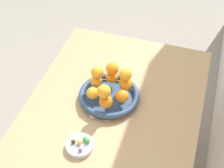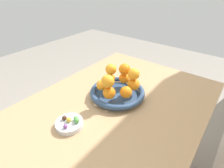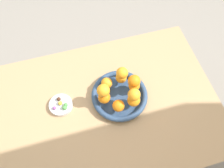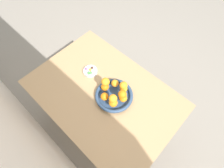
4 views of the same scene
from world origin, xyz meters
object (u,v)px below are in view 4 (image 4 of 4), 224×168
at_px(orange_5, 115,83).
at_px(orange_6, 105,82).
at_px(orange_1, 105,97).
at_px(candy_ball_5, 86,69).
at_px(orange_3, 123,98).
at_px(orange_0, 105,87).
at_px(orange_7, 113,98).
at_px(fruit_bowl, 114,96).
at_px(candy_ball_2, 90,70).
at_px(candy_ball_4, 90,70).
at_px(orange_9, 123,85).
at_px(candy_dish, 90,71).
at_px(candy_ball_3, 92,68).
at_px(orange_8, 122,94).
at_px(dining_table, 104,98).
at_px(candy_ball_6, 91,73).
at_px(candy_ball_0, 90,70).
at_px(orange_4, 124,89).
at_px(orange_2, 113,103).
at_px(candy_ball_1, 89,73).

relative_size(orange_5, orange_6, 0.91).
bearing_deg(orange_1, candy_ball_5, -16.39).
distance_m(orange_3, orange_6, 0.17).
height_order(orange_0, orange_7, orange_7).
bearing_deg(orange_7, fruit_bowl, -53.08).
distance_m(candy_ball_2, candy_ball_4, 0.00).
xyz_separation_m(fruit_bowl, orange_7, (-0.04, 0.06, 0.11)).
height_order(orange_1, orange_9, orange_9).
bearing_deg(orange_6, orange_5, -117.72).
bearing_deg(candy_dish, candy_ball_3, -83.65).
bearing_deg(orange_8, candy_ball_2, -4.29).
bearing_deg(candy_ball_2, candy_ball_5, 28.15).
bearing_deg(candy_dish, dining_table, 162.87).
distance_m(candy_ball_4, candy_ball_6, 0.03).
height_order(candy_ball_0, candy_ball_3, candy_ball_3).
xyz_separation_m(orange_0, orange_1, (-0.05, 0.06, -0.00)).
xyz_separation_m(orange_3, orange_8, (0.01, 0.00, 0.06)).
xyz_separation_m(orange_1, orange_5, (0.02, -0.13, -0.00)).
height_order(candy_ball_0, candy_ball_4, candy_ball_0).
bearing_deg(orange_5, candy_ball_2, 6.45).
bearing_deg(orange_3, candy_ball_3, -7.17).
bearing_deg(orange_4, dining_table, 43.45).
bearing_deg(orange_6, candy_ball_2, -10.07).
xyz_separation_m(orange_4, candy_ball_2, (0.31, 0.04, -0.03)).
xyz_separation_m(candy_dish, orange_8, (-0.35, 0.03, 0.11)).
height_order(candy_dish, orange_2, orange_2).
xyz_separation_m(orange_8, orange_9, (0.04, -0.06, -0.00)).
xyz_separation_m(orange_1, orange_3, (-0.10, -0.08, -0.00)).
height_order(orange_4, candy_ball_5, orange_4).
bearing_deg(orange_1, candy_ball_6, -20.10).
xyz_separation_m(candy_ball_1, candy_ball_6, (-0.01, -0.01, -0.00)).
xyz_separation_m(candy_ball_0, candy_ball_6, (-0.03, 0.02, 0.00)).
relative_size(orange_8, candy_ball_6, 3.09).
distance_m(dining_table, orange_8, 0.26).
relative_size(candy_dish, candy_ball_3, 5.81).
bearing_deg(orange_3, candy_ball_4, -3.42).
distance_m(fruit_bowl, orange_7, 0.13).
xyz_separation_m(orange_9, candy_ball_5, (0.34, 0.05, -0.09)).
height_order(candy_ball_1, candy_ball_5, candy_ball_1).
distance_m(fruit_bowl, candy_ball_5, 0.31).
xyz_separation_m(orange_1, orange_7, (-0.07, -0.01, 0.06)).
distance_m(candy_ball_0, candy_ball_6, 0.03).
distance_m(orange_2, candy_ball_4, 0.35).
height_order(orange_3, candy_ball_6, orange_3).
relative_size(candy_ball_0, candy_ball_1, 0.75).
xyz_separation_m(orange_8, candy_ball_0, (0.35, -0.03, -0.09)).
relative_size(orange_8, candy_ball_3, 3.03).
distance_m(fruit_bowl, orange_3, 0.09).
distance_m(candy_ball_1, candy_ball_2, 0.03).
relative_size(orange_5, orange_8, 0.93).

